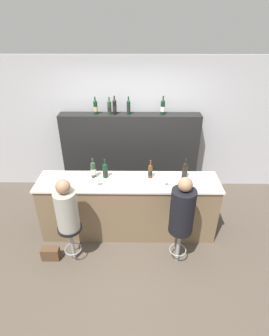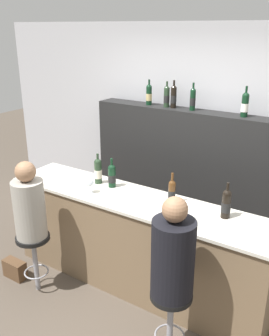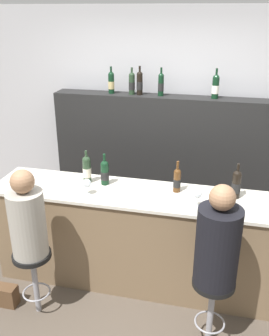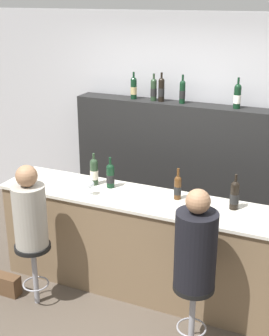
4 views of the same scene
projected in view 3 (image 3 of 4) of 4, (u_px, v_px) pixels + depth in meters
The scene contains 20 objects.
ground_plane at pixel (131, 298), 3.56m from camera, with size 16.00×16.00×0.00m, color #4C4238.
wall_back at pixel (165, 118), 4.64m from camera, with size 6.40×0.05×2.60m.
bar_counter at pixel (138, 238), 3.62m from camera, with size 2.78×0.60×0.99m.
back_bar_cabinet at pixel (161, 161), 4.63m from camera, with size 2.60×0.28×1.62m.
wine_bottle_counter_0 at pixel (87, 169), 3.59m from camera, with size 0.08×0.08×0.33m.
wine_bottle_counter_1 at pixel (105, 172), 3.55m from camera, with size 0.08×0.08×0.31m.
wine_bottle_counter_2 at pixel (177, 180), 3.41m from camera, with size 0.07×0.07×0.30m.
wine_bottle_counter_3 at pixel (236, 184), 3.29m from camera, with size 0.08×0.08×0.33m.
wine_bottle_backbar_0 at pixel (111, 82), 4.39m from camera, with size 0.07×0.07×0.31m.
wine_bottle_backbar_1 at pixel (132, 83), 4.34m from camera, with size 0.07×0.07×0.31m.
wine_bottle_backbar_2 at pixel (140, 83), 4.32m from camera, with size 0.07×0.07×0.33m.
wine_bottle_backbar_3 at pixel (161, 84), 4.27m from camera, with size 0.07×0.07×0.32m.
wine_bottle_backbar_4 at pixel (216, 86), 4.14m from camera, with size 0.08×0.08×0.33m.
wine_glass_0 at pixel (87, 184), 3.36m from camera, with size 0.08×0.08×0.15m.
wine_glass_1 at pixel (198, 195), 3.15m from camera, with size 0.07×0.07×0.15m.
bar_stool_left at pixel (33, 267), 3.24m from camera, with size 0.33×0.33×0.62m.
guest_seated_left at pixel (27, 219), 3.06m from camera, with size 0.30×0.30×0.77m.
bar_stool_right at pixel (212, 295), 2.92m from camera, with size 0.33×0.33×0.62m.
guest_seated_right at pixel (218, 242), 2.73m from camera, with size 0.33×0.33×0.81m.
handbag at pixel (4, 295), 3.47m from camera, with size 0.26×0.12×0.20m.
Camera 3 is at (0.67, -2.71, 2.54)m, focal length 40.00 mm.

